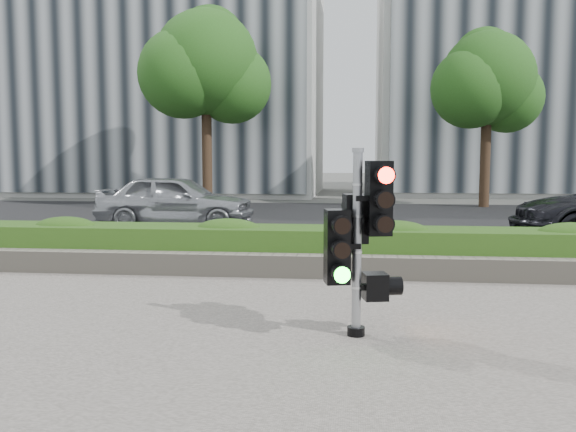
% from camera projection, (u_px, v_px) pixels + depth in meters
% --- Properties ---
extents(ground, '(120.00, 120.00, 0.00)m').
position_uv_depth(ground, '(282.00, 310.00, 7.39)').
color(ground, '#51514C').
rests_on(ground, ground).
extents(sidewalk, '(16.00, 11.00, 0.03)m').
position_uv_depth(sidewalk, '(245.00, 386.00, 4.92)').
color(sidewalk, '#9E9389').
rests_on(sidewalk, ground).
extents(road, '(60.00, 13.00, 0.02)m').
position_uv_depth(road, '(325.00, 221.00, 17.28)').
color(road, black).
rests_on(road, ground).
extents(curb, '(60.00, 0.25, 0.12)m').
position_uv_depth(curb, '(304.00, 261.00, 10.50)').
color(curb, gray).
rests_on(curb, ground).
extents(stone_wall, '(12.00, 0.32, 0.34)m').
position_uv_depth(stone_wall, '(297.00, 266.00, 9.25)').
color(stone_wall, gray).
rests_on(stone_wall, sidewalk).
extents(hedge, '(12.00, 1.00, 0.68)m').
position_uv_depth(hedge, '(301.00, 248.00, 9.88)').
color(hedge, '#568A2A').
rests_on(hedge, sidewalk).
extents(building_left, '(16.00, 9.00, 15.00)m').
position_uv_depth(building_left, '(159.00, 42.00, 30.39)').
color(building_left, '#B7B7B2').
rests_on(building_left, ground).
extents(building_right, '(18.00, 10.00, 12.00)m').
position_uv_depth(building_right, '(561.00, 72.00, 30.31)').
color(building_right, '#B7B7B2').
rests_on(building_right, ground).
extents(tree_left, '(4.61, 4.03, 7.34)m').
position_uv_depth(tree_left, '(206.00, 67.00, 21.79)').
color(tree_left, black).
rests_on(tree_left, ground).
extents(tree_right, '(4.10, 3.58, 6.53)m').
position_uv_depth(tree_right, '(487.00, 82.00, 21.72)').
color(tree_right, black).
rests_on(tree_right, ground).
extents(traffic_signal, '(0.69, 0.57, 1.91)m').
position_uv_depth(traffic_signal, '(359.00, 233.00, 6.17)').
color(traffic_signal, black).
rests_on(traffic_signal, sidewalk).
extents(car_silver, '(4.07, 1.72, 1.38)m').
position_uv_depth(car_silver, '(176.00, 201.00, 15.76)').
color(car_silver, '#ABADB2').
rests_on(car_silver, road).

